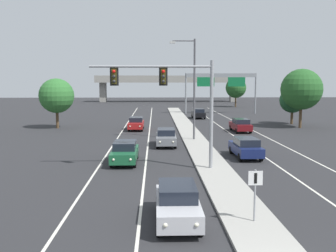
{
  "coord_description": "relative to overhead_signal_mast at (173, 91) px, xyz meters",
  "views": [
    {
      "loc": [
        -4.01,
        -9.71,
        5.98
      ],
      "look_at": [
        -3.2,
        13.46,
        3.2
      ],
      "focal_mm": 39.84,
      "sensor_mm": 36.0,
      "label": 1
    }
  ],
  "objects": [
    {
      "name": "lane_stripe_receding_center",
      "position": [
        7.53,
        10.05,
        -5.34
      ],
      "size": [
        0.14,
        100.0,
        0.01
      ],
      "primitive_type": "cube",
      "color": "silver",
      "rests_on": "ground"
    },
    {
      "name": "tree_far_right_a",
      "position": [
        17.71,
        61.98,
        -0.84
      ],
      "size": [
        4.77,
        4.77,
        6.9
      ],
      "color": "#4C3823",
      "rests_on": "ground"
    },
    {
      "name": "car_oncoming_red",
      "position": [
        -3.52,
        21.28,
        -4.53
      ],
      "size": [
        1.87,
        4.49,
        1.58
      ],
      "color": "maroon",
      "rests_on": "ground"
    },
    {
      "name": "car_oncoming_silver",
      "position": [
        -0.24,
        -9.25,
        -4.53
      ],
      "size": [
        1.83,
        4.47,
        1.58
      ],
      "color": "#B7B7BC",
      "rests_on": "ground"
    },
    {
      "name": "car_receding_black",
      "position": [
        5.88,
        35.52,
        -4.53
      ],
      "size": [
        1.92,
        4.51,
        1.58
      ],
      "color": "black",
      "rests_on": "ground"
    },
    {
      "name": "tree_far_right_b",
      "position": [
        18.1,
        26.93,
        -2.0
      ],
      "size": [
        3.55,
        3.55,
        5.14
      ],
      "color": "#4C3823",
      "rests_on": "ground"
    },
    {
      "name": "lane_stripe_oncoming_center",
      "position": [
        -1.87,
        10.05,
        -5.34
      ],
      "size": [
        0.14,
        100.0,
        0.01
      ],
      "primitive_type": "cube",
      "color": "silver",
      "rests_on": "ground"
    },
    {
      "name": "median_island",
      "position": [
        2.83,
        3.05,
        -5.27
      ],
      "size": [
        2.4,
        110.0,
        0.15
      ],
      "primitive_type": "cube",
      "color": "#9E9B93",
      "rests_on": "ground"
    },
    {
      "name": "edge_stripe_left",
      "position": [
        -5.17,
        10.05,
        -5.34
      ],
      "size": [
        0.14,
        100.0,
        0.01
      ],
      "primitive_type": "cube",
      "color": "silver",
      "rests_on": "ground"
    },
    {
      "name": "tree_far_left_c",
      "position": [
        -13.68,
        23.24,
        -1.19
      ],
      "size": [
        4.4,
        4.4,
        6.37
      ],
      "color": "#4C3823",
      "rests_on": "ground"
    },
    {
      "name": "overpass_bridge",
      "position": [
        2.83,
        85.29,
        0.43
      ],
      "size": [
        42.4,
        6.4,
        7.65
      ],
      "color": "gray",
      "rests_on": "ground"
    },
    {
      "name": "street_lamp_median",
      "position": [
        2.54,
        12.63,
        0.45
      ],
      "size": [
        2.58,
        0.28,
        10.0
      ],
      "color": "#4C4C51",
      "rests_on": "median_island"
    },
    {
      "name": "median_sign_post",
      "position": [
        2.97,
        -9.73,
        -3.76
      ],
      "size": [
        0.6,
        0.1,
        2.2
      ],
      "color": "gray",
      "rests_on": "median_island"
    },
    {
      "name": "car_receding_darkred",
      "position": [
        9.01,
        19.04,
        -4.53
      ],
      "size": [
        1.91,
        4.51,
        1.58
      ],
      "color": "#5B0F14",
      "rests_on": "ground"
    },
    {
      "name": "tree_far_right_c",
      "position": [
        17.61,
        22.61,
        -0.39
      ],
      "size": [
        5.24,
        5.24,
        7.59
      ],
      "color": "#4C3823",
      "rests_on": "ground"
    },
    {
      "name": "car_oncoming_green",
      "position": [
        -3.41,
        2.42,
        -4.53
      ],
      "size": [
        1.84,
        4.48,
        1.58
      ],
      "color": "#195633",
      "rests_on": "ground"
    },
    {
      "name": "highway_sign_gantry",
      "position": [
        11.03,
        44.17,
        0.82
      ],
      "size": [
        13.28,
        0.42,
        7.5
      ],
      "color": "gray",
      "rests_on": "ground"
    },
    {
      "name": "car_oncoming_grey",
      "position": [
        -0.15,
        9.7,
        -4.53
      ],
      "size": [
        1.87,
        4.49,
        1.58
      ],
      "color": "slate",
      "rests_on": "ground"
    },
    {
      "name": "overhead_signal_mast",
      "position": [
        0.0,
        0.0,
        0.0
      ],
      "size": [
        8.15,
        0.44,
        7.2
      ],
      "color": "gray",
      "rests_on": "median_island"
    },
    {
      "name": "edge_stripe_right",
      "position": [
        10.83,
        10.05,
        -5.34
      ],
      "size": [
        0.14,
        100.0,
        0.01
      ],
      "primitive_type": "cube",
      "color": "silver",
      "rests_on": "ground"
    },
    {
      "name": "car_receding_navy",
      "position": [
        5.97,
        4.09,
        -4.53
      ],
      "size": [
        1.89,
        4.5,
        1.58
      ],
      "color": "#141E4C",
      "rests_on": "ground"
    }
  ]
}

